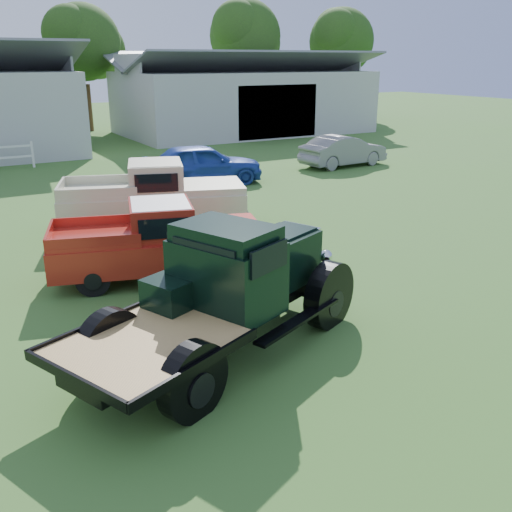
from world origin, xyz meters
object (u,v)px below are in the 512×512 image
misc_car_grey (343,151)px  white_pickup (153,197)px  vintage_flatbed (223,291)px  misc_car_blue (203,164)px  red_pickup (158,240)px

misc_car_grey → white_pickup: bearing=112.3°
vintage_flatbed → white_pickup: bearing=55.6°
white_pickup → misc_car_blue: bearing=71.9°
vintage_flatbed → misc_car_blue: vintage_flatbed is taller
red_pickup → white_pickup: size_ratio=0.91×
red_pickup → misc_car_grey: 15.83m
misc_car_blue → misc_car_grey: 7.45m
misc_car_grey → vintage_flatbed: bearing=131.4°
white_pickup → misc_car_grey: size_ratio=1.25×
misc_car_blue → misc_car_grey: bearing=-75.7°
red_pickup → misc_car_grey: (12.72, 9.42, -0.19)m
vintage_flatbed → red_pickup: 3.94m
white_pickup → misc_car_blue: size_ratio=1.14×
vintage_flatbed → red_pickup: (0.30, 3.92, -0.23)m
red_pickup → white_pickup: (1.25, 3.68, 0.10)m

